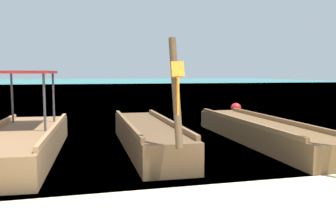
{
  "coord_description": "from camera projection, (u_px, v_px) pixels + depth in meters",
  "views": [
    {
      "loc": [
        -1.94,
        -3.5,
        1.76
      ],
      "look_at": [
        0.0,
        3.87,
        0.96
      ],
      "focal_mm": 39.48,
      "sensor_mm": 36.0,
      "label": 1
    }
  ],
  "objects": [
    {
      "name": "longtail_boat_yellow_ribbon",
      "position": [
        23.0,
        141.0,
        7.79
      ],
      "size": [
        1.76,
        5.72,
        2.44
      ],
      "color": "olive",
      "rests_on": "ground"
    },
    {
      "name": "longtail_boat_green_ribbon",
      "position": [
        260.0,
        132.0,
        9.42
      ],
      "size": [
        1.27,
        6.61,
        2.73
      ],
      "color": "brown",
      "rests_on": "ground"
    },
    {
      "name": "mooring_buoy_near",
      "position": [
        236.0,
        108.0,
        16.27
      ],
      "size": [
        0.46,
        0.46,
        0.46
      ],
      "color": "red",
      "rests_on": "sea_water"
    },
    {
      "name": "sea_water",
      "position": [
        83.0,
        84.0,
        63.55
      ],
      "size": [
        120.0,
        120.0,
        0.0
      ],
      "primitive_type": "plane",
      "color": "teal",
      "rests_on": "ground"
    },
    {
      "name": "longtail_boat_orange_ribbon",
      "position": [
        148.0,
        136.0,
        8.55
      ],
      "size": [
        1.2,
        5.48,
        2.35
      ],
      "color": "brown",
      "rests_on": "ground"
    }
  ]
}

